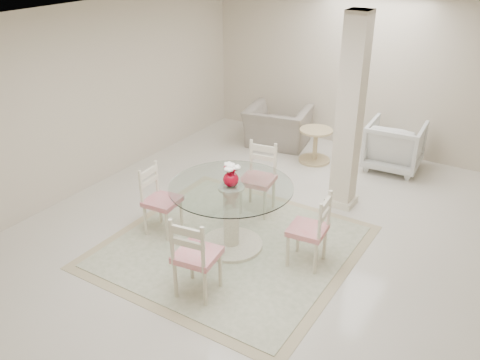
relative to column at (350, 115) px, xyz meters
The scene contains 13 objects.
ground 1.94m from the column, 111.04° to the right, with size 7.00×7.00×0.00m, color silver.
room_shell 1.48m from the column, 111.04° to the right, with size 6.02×7.02×2.71m.
column is the anchor object (origin of this frame).
area_rug 2.36m from the column, 112.40° to the right, with size 2.91×2.91×0.02m.
dining_table 2.14m from the column, 112.40° to the right, with size 1.48×1.48×0.85m.
red_vase 1.97m from the column, 112.37° to the right, with size 0.22×0.21×0.29m.
dining_chair_east 1.82m from the column, 80.74° to the right, with size 0.45×0.45×1.03m.
dining_chair_north 1.44m from the column, 139.61° to the right, with size 0.49×0.49×1.08m.
dining_chair_west 2.75m from the column, 131.36° to the right, with size 0.44×0.44×1.01m.
dining_chair_south 2.95m from the column, 101.16° to the right, with size 0.49×0.49×1.09m.
recliner_taupe 2.57m from the column, 141.41° to the left, with size 1.09×0.95×0.71m, color gray.
armchair_white 1.88m from the column, 81.22° to the left, with size 0.85×0.88×0.80m, color silver.
side_table 1.86m from the column, 129.47° to the left, with size 0.56×0.56×0.58m.
Camera 1 is at (2.68, -4.95, 3.57)m, focal length 38.00 mm.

